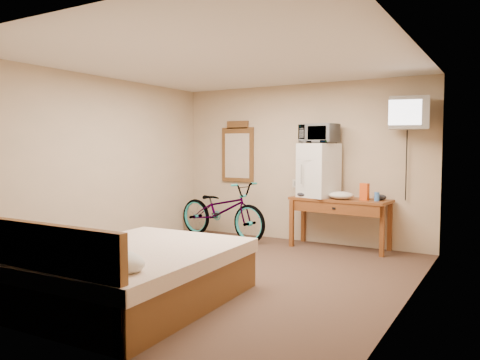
{
  "coord_description": "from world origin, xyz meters",
  "views": [
    {
      "loc": [
        2.95,
        -4.64,
        1.5
      ],
      "look_at": [
        -0.19,
        0.71,
        1.07
      ],
      "focal_mm": 35.0,
      "sensor_mm": 36.0,
      "label": 1
    }
  ],
  "objects_px": {
    "microwave": "(319,134)",
    "crt_television": "(408,113)",
    "mini_fridge": "(319,170)",
    "bed": "(132,274)",
    "desk": "(339,206)",
    "blue_cup": "(377,197)",
    "wall_mirror": "(238,152)",
    "bicycle": "(222,210)"
  },
  "relations": [
    {
      "from": "blue_cup",
      "to": "crt_television",
      "type": "distance_m",
      "value": 1.21
    },
    {
      "from": "desk",
      "to": "bed",
      "type": "bearing_deg",
      "value": -105.17
    },
    {
      "from": "desk",
      "to": "microwave",
      "type": "xyz_separation_m",
      "value": [
        -0.34,
        0.04,
        1.07
      ]
    },
    {
      "from": "desk",
      "to": "blue_cup",
      "type": "distance_m",
      "value": 0.58
    },
    {
      "from": "crt_television",
      "to": "blue_cup",
      "type": "bearing_deg",
      "value": -172.06
    },
    {
      "from": "microwave",
      "to": "desk",
      "type": "bearing_deg",
      "value": 0.76
    },
    {
      "from": "crt_television",
      "to": "bed",
      "type": "distance_m",
      "value": 4.21
    },
    {
      "from": "desk",
      "to": "bicycle",
      "type": "height_order",
      "value": "bicycle"
    },
    {
      "from": "wall_mirror",
      "to": "bed",
      "type": "xyz_separation_m",
      "value": [
        0.99,
        -3.64,
        -1.12
      ]
    },
    {
      "from": "crt_television",
      "to": "wall_mirror",
      "type": "bearing_deg",
      "value": 174.94
    },
    {
      "from": "blue_cup",
      "to": "bicycle",
      "type": "relative_size",
      "value": 0.07
    },
    {
      "from": "desk",
      "to": "bicycle",
      "type": "xyz_separation_m",
      "value": [
        -1.93,
        -0.18,
        -0.17
      ]
    },
    {
      "from": "desk",
      "to": "bed",
      "type": "relative_size",
      "value": 0.69
    },
    {
      "from": "crt_television",
      "to": "bicycle",
      "type": "relative_size",
      "value": 0.36
    },
    {
      "from": "mini_fridge",
      "to": "crt_television",
      "type": "xyz_separation_m",
      "value": [
        1.28,
        -0.02,
        0.81
      ]
    },
    {
      "from": "bicycle",
      "to": "bed",
      "type": "bearing_deg",
      "value": -152.98
    },
    {
      "from": "wall_mirror",
      "to": "bicycle",
      "type": "height_order",
      "value": "wall_mirror"
    },
    {
      "from": "wall_mirror",
      "to": "mini_fridge",
      "type": "bearing_deg",
      "value": -8.53
    },
    {
      "from": "crt_television",
      "to": "wall_mirror",
      "type": "height_order",
      "value": "crt_television"
    },
    {
      "from": "crt_television",
      "to": "bicycle",
      "type": "height_order",
      "value": "crt_television"
    },
    {
      "from": "crt_television",
      "to": "bicycle",
      "type": "xyz_separation_m",
      "value": [
        -2.87,
        -0.2,
        -1.49
      ]
    },
    {
      "from": "desk",
      "to": "wall_mirror",
      "type": "relative_size",
      "value": 1.44
    },
    {
      "from": "mini_fridge",
      "to": "wall_mirror",
      "type": "distance_m",
      "value": 1.6
    },
    {
      "from": "wall_mirror",
      "to": "bicycle",
      "type": "xyz_separation_m",
      "value": [
        -0.03,
        -0.46,
        -0.94
      ]
    },
    {
      "from": "microwave",
      "to": "bed",
      "type": "height_order",
      "value": "microwave"
    },
    {
      "from": "blue_cup",
      "to": "bed",
      "type": "distance_m",
      "value": 3.68
    },
    {
      "from": "crt_television",
      "to": "microwave",
      "type": "bearing_deg",
      "value": 179.2
    },
    {
      "from": "microwave",
      "to": "wall_mirror",
      "type": "height_order",
      "value": "wall_mirror"
    },
    {
      "from": "mini_fridge",
      "to": "blue_cup",
      "type": "distance_m",
      "value": 0.96
    },
    {
      "from": "mini_fridge",
      "to": "bed",
      "type": "xyz_separation_m",
      "value": [
        -0.57,
        -3.41,
        -0.86
      ]
    },
    {
      "from": "microwave",
      "to": "crt_television",
      "type": "height_order",
      "value": "crt_television"
    },
    {
      "from": "blue_cup",
      "to": "crt_television",
      "type": "xyz_separation_m",
      "value": [
        0.38,
        0.05,
        1.15
      ]
    },
    {
      "from": "blue_cup",
      "to": "bicycle",
      "type": "distance_m",
      "value": 2.52
    },
    {
      "from": "mini_fridge",
      "to": "bed",
      "type": "relative_size",
      "value": 0.38
    },
    {
      "from": "mini_fridge",
      "to": "wall_mirror",
      "type": "bearing_deg",
      "value": 171.47
    },
    {
      "from": "blue_cup",
      "to": "bed",
      "type": "bearing_deg",
      "value": -113.74
    },
    {
      "from": "mini_fridge",
      "to": "microwave",
      "type": "height_order",
      "value": "microwave"
    },
    {
      "from": "microwave",
      "to": "bed",
      "type": "bearing_deg",
      "value": -91.9
    },
    {
      "from": "microwave",
      "to": "bicycle",
      "type": "bearing_deg",
      "value": -164.45
    },
    {
      "from": "bicycle",
      "to": "wall_mirror",
      "type": "bearing_deg",
      "value": 5.14
    },
    {
      "from": "mini_fridge",
      "to": "bicycle",
      "type": "height_order",
      "value": "mini_fridge"
    },
    {
      "from": "microwave",
      "to": "crt_television",
      "type": "xyz_separation_m",
      "value": [
        1.28,
        -0.02,
        0.25
      ]
    }
  ]
}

